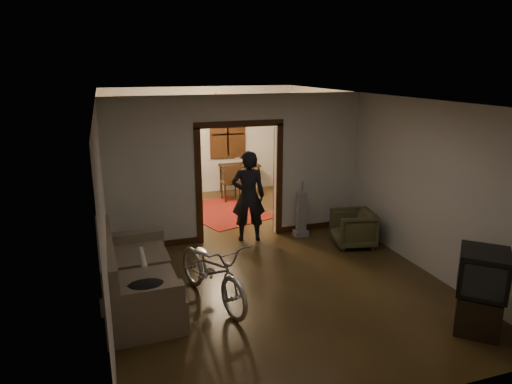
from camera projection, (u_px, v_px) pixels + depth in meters
name	position (u px, v px, depth m)	size (l,w,h in m)	color
floor	(251.00, 250.00, 8.47)	(5.00, 8.50, 0.01)	#30210F
ceiling	(250.00, 97.00, 7.72)	(5.00, 8.50, 0.01)	white
wall_back	(202.00, 141.00, 11.98)	(5.00, 0.02, 2.80)	beige
wall_left	(103.00, 188.00, 7.34)	(0.02, 8.50, 2.80)	beige
wall_right	(373.00, 167.00, 8.85)	(0.02, 8.50, 2.80)	beige
partition_wall	(239.00, 168.00, 8.78)	(5.00, 0.14, 2.80)	beige
door_casing	(239.00, 183.00, 8.86)	(1.74, 0.20, 2.32)	black
far_window	(228.00, 134.00, 12.12)	(0.98, 0.06, 1.28)	black
chandelier	(216.00, 110.00, 10.13)	(0.24, 0.24, 0.24)	#FFE0A5
light_switch	(291.00, 173.00, 9.07)	(0.08, 0.01, 0.12)	silver
sofa	(137.00, 269.00, 6.48)	(1.00, 2.22, 1.02)	brown
rolled_paper	(143.00, 259.00, 6.78)	(0.10, 0.10, 0.77)	beige
jacket	(146.00, 286.00, 5.62)	(0.48, 0.36, 0.14)	black
bicycle	(212.00, 270.00, 6.52)	(0.64, 1.84, 0.97)	silver
armchair	(353.00, 228.00, 8.61)	(0.73, 0.75, 0.68)	#464427
tv_stand	(478.00, 312.00, 5.84)	(0.57, 0.52, 0.52)	black
crt_tv	(483.00, 272.00, 5.69)	(0.63, 0.57, 0.55)	black
vacuum	(301.00, 214.00, 9.07)	(0.27, 0.22, 0.90)	gray
person	(248.00, 196.00, 8.75)	(0.65, 0.42, 1.78)	black
oriental_rug	(223.00, 212.00, 10.68)	(1.65, 2.17, 0.02)	maroon
locker	(159.00, 163.00, 11.39)	(0.97, 0.54, 1.93)	#22321E
globe	(156.00, 124.00, 11.13)	(0.30, 0.30, 0.30)	#1E5972
desk	(240.00, 179.00, 12.21)	(1.03, 0.58, 0.76)	black
desk_chair	(230.00, 182.00, 11.47)	(0.43, 0.43, 0.96)	black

